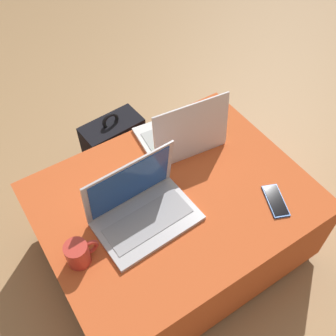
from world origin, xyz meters
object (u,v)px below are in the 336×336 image
object	(u,v)px
backpack	(115,152)
coffee_mug	(79,253)
laptop_near	(141,208)
laptop_far	(182,134)
cell_phone	(276,201)

from	to	relation	value
backpack	coffee_mug	distance (m)	0.74
laptop_near	laptop_far	bearing A→B (deg)	31.23
laptop_far	backpack	xyz separation A→B (m)	(-0.19, 0.30, -0.27)
backpack	coffee_mug	size ratio (longest dim) A/B	3.86
laptop_near	cell_phone	distance (m)	0.51
backpack	cell_phone	bearing A→B (deg)	108.58
cell_phone	backpack	world-z (taller)	backpack
cell_phone	coffee_mug	distance (m)	0.75
laptop_near	cell_phone	size ratio (longest dim) A/B	2.32
laptop_far	coffee_mug	distance (m)	0.65
laptop_near	cell_phone	bearing A→B (deg)	-28.77
laptop_far	cell_phone	xyz separation A→B (m)	(0.12, -0.45, -0.05)
laptop_near	backpack	xyz separation A→B (m)	(0.14, 0.52, -0.27)
laptop_near	cell_phone	world-z (taller)	laptop_near
laptop_far	cell_phone	size ratio (longest dim) A/B	2.18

